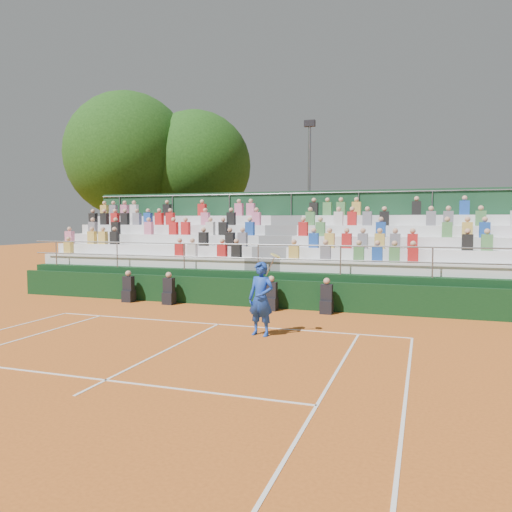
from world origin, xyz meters
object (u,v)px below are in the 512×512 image
(tree_west, at_px, (128,155))
(floodlight_mast, at_px, (309,186))
(tree_east, at_px, (196,167))
(tennis_player, at_px, (261,299))

(tree_west, relative_size, floodlight_mast, 1.24)
(tree_west, bearing_deg, floodlight_mast, 7.93)
(tree_east, relative_size, floodlight_mast, 1.13)
(tennis_player, distance_m, tree_west, 19.34)
(tree_east, bearing_deg, floodlight_mast, -2.44)
(tennis_player, height_order, tree_west, tree_west)
(floodlight_mast, bearing_deg, tennis_player, -82.15)
(tree_west, distance_m, floodlight_mast, 10.92)
(tree_west, height_order, floodlight_mast, tree_west)
(tennis_player, xyz_separation_m, tree_east, (-9.12, 15.12, 5.35))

